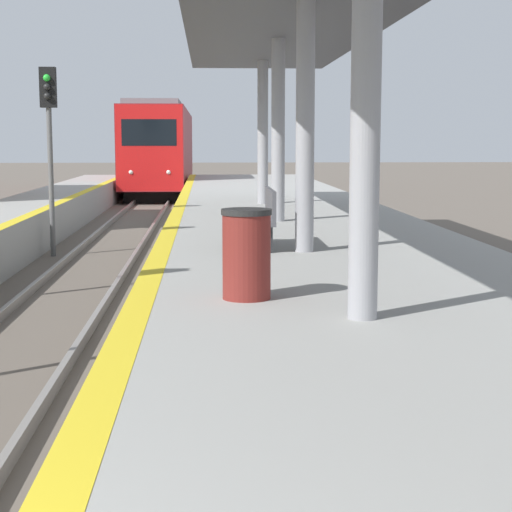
# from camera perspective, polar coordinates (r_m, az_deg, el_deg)

# --- Properties ---
(train) EXTENTS (2.79, 20.13, 4.37)m
(train) POSITION_cam_1_polar(r_m,az_deg,el_deg) (45.30, -6.28, 7.14)
(train) COLOR black
(train) RESTS_ON ground
(signal_far) EXTENTS (0.36, 0.31, 4.29)m
(signal_far) POSITION_cam_1_polar(r_m,az_deg,el_deg) (20.14, -13.63, 8.50)
(signal_far) COLOR #595959
(signal_far) RESTS_ON ground
(station_canopy) EXTENTS (3.73, 24.54, 3.92)m
(station_canopy) POSITION_cam_1_polar(r_m,az_deg,el_deg) (13.02, 3.36, 16.57)
(station_canopy) COLOR #99999E
(station_canopy) RESTS_ON platform_right
(trash_bin) EXTENTS (0.54, 0.54, 0.96)m
(trash_bin) POSITION_cam_1_polar(r_m,az_deg,el_deg) (9.05, -0.63, 0.15)
(trash_bin) COLOR maroon
(trash_bin) RESTS_ON platform_right
(bench) EXTENTS (0.44, 1.59, 0.92)m
(bench) POSITION_cam_1_polar(r_m,az_deg,el_deg) (13.38, 0.44, 2.63)
(bench) COLOR #4C4C51
(bench) RESTS_ON platform_right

